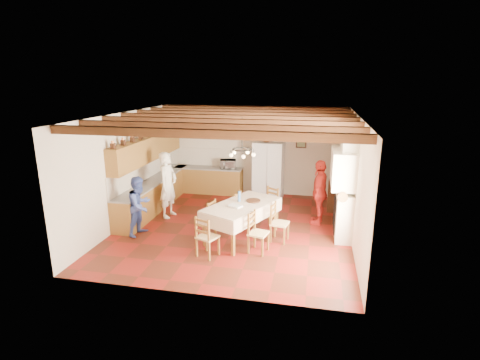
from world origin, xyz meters
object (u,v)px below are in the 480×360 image
chair_right_far (280,223)px  dining_table (242,207)px  chair_left_near (206,218)px  person_man (168,185)px  person_woman_blue (140,206)px  person_woman_red (320,192)px  chair_end_far (269,205)px  chair_end_near (207,236)px  hutch (339,173)px  chair_left_far (232,208)px  microwave (228,164)px  chair_right_near (258,233)px  refrigerator (269,170)px

chair_right_far → dining_table: bearing=99.6°
chair_left_near → chair_right_far: 1.85m
chair_left_near → person_man: 1.89m
person_woman_blue → chair_right_far: bearing=-74.4°
chair_left_near → person_woman_red: (2.77, 1.47, 0.41)m
dining_table → chair_end_far: 1.37m
chair_end_near → person_man: size_ratio=0.51×
person_man → hutch: bearing=-61.5°
chair_left_far → person_woman_red: person_woman_red is taller
chair_right_far → microwave: (-2.13, 3.54, 0.57)m
chair_right_far → person_man: person_man is taller
hutch → chair_right_near: 4.06m
chair_right_far → person_man: bearing=82.4°
dining_table → chair_left_far: bearing=118.8°
chair_left_near → person_man: person_man is taller
chair_right_near → chair_left_near: bearing=79.7°
hutch → chair_left_near: 4.47m
person_woman_blue → microwave: (1.37, 3.83, 0.28)m
dining_table → person_woman_red: (1.87, 1.39, 0.08)m
dining_table → microwave: microwave is taller
refrigerator → person_man: 3.44m
chair_right_far → chair_end_near: bearing=137.1°
dining_table → chair_right_near: (0.53, -0.71, -0.33)m
chair_left_far → chair_right_near: (0.95, -1.48, 0.00)m
chair_right_near → person_woman_blue: person_woman_blue is taller
chair_left_near → person_man: (-1.44, 1.13, 0.46)m
person_man → microwave: (1.16, 2.48, 0.10)m
chair_right_far → chair_left_far: bearing=70.6°
chair_left_far → person_woman_blue: person_woman_blue is taller
refrigerator → person_woman_blue: 4.58m
chair_right_near → microwave: bearing=35.4°
chair_right_far → hutch: bearing=-17.3°
chair_right_far → chair_right_near: bearing=159.8°
chair_end_far → hutch: bearing=72.5°
person_man → person_woman_red: 4.23m
chair_right_near → chair_end_far: bearing=14.0°
chair_right_far → person_woman_blue: (-3.51, -0.29, 0.28)m
refrigerator → dining_table: (-0.22, -3.34, -0.14)m
chair_right_far → microwave: size_ratio=1.82×
hutch → chair_end_far: hutch is taller
dining_table → chair_end_far: size_ratio=2.39×
chair_right_near → person_woman_red: size_ratio=0.54×
chair_right_far → person_woman_red: 1.72m
chair_left_far → person_woman_blue: size_ratio=0.63×
chair_left_near → chair_end_near: (0.35, -1.05, 0.00)m
dining_table → person_woman_red: bearing=36.6°
chair_end_far → dining_table: bearing=-79.6°
chair_left_near → chair_right_near: 1.57m
chair_right_near → person_man: person_man is taller
chair_left_near → person_woman_blue: size_ratio=0.63×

